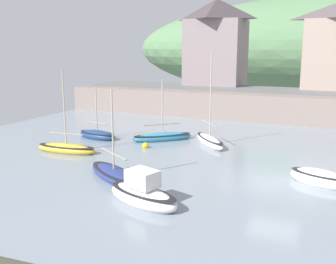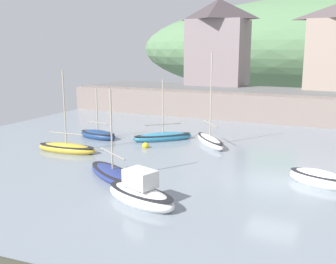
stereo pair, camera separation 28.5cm
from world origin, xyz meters
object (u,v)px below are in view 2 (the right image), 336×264
at_px(motorboat_with_cabin, 163,137).
at_px(dinghy_open_wooden, 210,141).
at_px(waterfront_building_left, 218,42).
at_px(sailboat_blue_trim, 113,174).
at_px(fishing_boat_green, 67,148).
at_px(sailboat_white_hull, 319,179).
at_px(rowboat_small_beached, 98,135).
at_px(mooring_buoy, 146,146).
at_px(sailboat_nearest_shore, 140,194).

bearing_deg(motorboat_with_cabin, dinghy_open_wooden, -40.50).
bearing_deg(waterfront_building_left, sailboat_blue_trim, -83.20).
xyz_separation_m(fishing_boat_green, sailboat_white_hull, (15.38, 0.13, 0.04)).
bearing_deg(rowboat_small_beached, sailboat_white_hull, -4.90).
distance_m(sailboat_white_hull, mooring_buoy, 11.63).
bearing_deg(fishing_boat_green, dinghy_open_wooden, 31.72).
distance_m(waterfront_building_left, sailboat_white_hull, 28.57).
distance_m(rowboat_small_beached, sailboat_nearest_shore, 13.28).
bearing_deg(fishing_boat_green, rowboat_small_beached, 91.56).
xyz_separation_m(waterfront_building_left, fishing_boat_green, (-2.26, -24.54, -6.99)).
bearing_deg(sailboat_nearest_shore, fishing_boat_green, 164.51).
height_order(fishing_boat_green, motorboat_with_cabin, fishing_boat_green).
xyz_separation_m(sailboat_blue_trim, sailboat_white_hull, (9.80, 3.40, 0.07)).
xyz_separation_m(fishing_boat_green, sailboat_nearest_shore, (8.50, -5.65, 0.16)).
bearing_deg(waterfront_building_left, rowboat_small_beached, -97.52).
relative_size(waterfront_building_left, motorboat_with_cabin, 2.09).
height_order(waterfront_building_left, dinghy_open_wooden, waterfront_building_left).
height_order(motorboat_with_cabin, sailboat_blue_trim, sailboat_blue_trim).
bearing_deg(sailboat_nearest_shore, sailboat_white_hull, 58.16).
relative_size(sailboat_nearest_shore, mooring_buoy, 9.03).
bearing_deg(sailboat_blue_trim, motorboat_with_cabin, 130.97).
height_order(motorboat_with_cabin, sailboat_nearest_shore, motorboat_with_cabin).
distance_m(sailboat_blue_trim, sailboat_white_hull, 10.38).
relative_size(fishing_boat_green, sailboat_blue_trim, 1.13).
xyz_separation_m(rowboat_small_beached, sailboat_white_hull, (15.81, -4.05, 0.04)).
bearing_deg(fishing_boat_green, sailboat_white_hull, -3.88).
distance_m(dinghy_open_wooden, motorboat_with_cabin, 3.57).
bearing_deg(rowboat_small_beached, motorboat_with_cabin, 26.23).
xyz_separation_m(fishing_boat_green, rowboat_small_beached, (-0.43, 4.17, 0.00)).
bearing_deg(sailboat_blue_trim, sailboat_nearest_shore, -6.64).
relative_size(sailboat_blue_trim, sailboat_nearest_shore, 1.19).
bearing_deg(sailboat_white_hull, dinghy_open_wooden, 163.24).
relative_size(waterfront_building_left, rowboat_small_beached, 2.43).
bearing_deg(rowboat_small_beached, fishing_boat_green, -74.62).
height_order(dinghy_open_wooden, sailboat_blue_trim, dinghy_open_wooden).
distance_m(fishing_boat_green, sailboat_nearest_shore, 10.21).
xyz_separation_m(rowboat_small_beached, motorboat_with_cabin, (4.69, 1.41, -0.01)).
relative_size(dinghy_open_wooden, sailboat_white_hull, 1.96).
height_order(motorboat_with_cabin, mooring_buoy, motorboat_with_cabin).
bearing_deg(sailboat_nearest_shore, waterfront_building_left, 119.81).
bearing_deg(sailboat_blue_trim, mooring_buoy, 135.22).
relative_size(waterfront_building_left, sailboat_white_hull, 2.87).
bearing_deg(motorboat_with_cabin, sailboat_white_hull, -68.38).
bearing_deg(waterfront_building_left, mooring_buoy, -84.99).
height_order(waterfront_building_left, mooring_buoy, waterfront_building_left).
xyz_separation_m(dinghy_open_wooden, sailboat_blue_trim, (-2.24, -8.96, -0.07)).
height_order(dinghy_open_wooden, rowboat_small_beached, dinghy_open_wooden).
bearing_deg(fishing_boat_green, waterfront_building_left, 80.39).
bearing_deg(rowboat_small_beached, waterfront_building_left, 91.94).
bearing_deg(waterfront_building_left, fishing_boat_green, -95.25).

